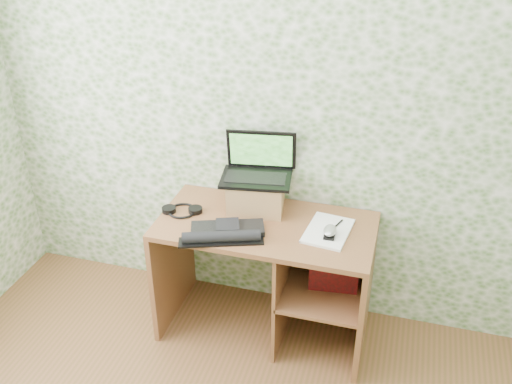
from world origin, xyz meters
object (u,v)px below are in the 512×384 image
(keyboard, at_px, (225,233))
(notepad, at_px, (328,231))
(desk, at_px, (280,262))
(laptop, at_px, (258,167))
(riser, at_px, (256,194))

(keyboard, bearing_deg, notepad, -0.14)
(keyboard, relative_size, notepad, 1.42)
(desk, distance_m, laptop, 0.57)
(desk, distance_m, keyboard, 0.44)
(desk, xyz_separation_m, laptop, (-0.17, 0.16, 0.52))
(riser, distance_m, laptop, 0.16)
(desk, height_order, laptop, laptop)
(desk, height_order, keyboard, keyboard)
(laptop, bearing_deg, desk, -50.78)
(desk, relative_size, notepad, 3.80)
(desk, bearing_deg, laptop, 137.94)
(laptop, relative_size, notepad, 1.35)
(riser, bearing_deg, desk, -33.49)
(riser, bearing_deg, laptop, 90.00)
(laptop, distance_m, keyboard, 0.44)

